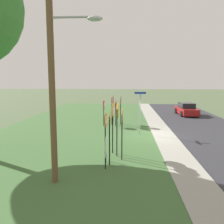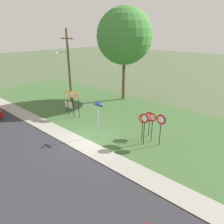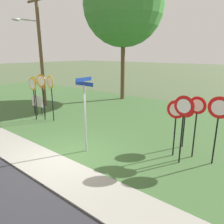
{
  "view_description": "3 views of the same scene",
  "coord_description": "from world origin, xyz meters",
  "px_view_note": "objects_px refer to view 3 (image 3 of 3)",
  "views": [
    {
      "loc": [
        -16.76,
        1.86,
        4.04
      ],
      "look_at": [
        0.38,
        2.97,
        1.65
      ],
      "focal_mm": 38.07,
      "sensor_mm": 36.0,
      "label": 1
    },
    {
      "loc": [
        11.3,
        -9.85,
        8.33
      ],
      "look_at": [
        -0.49,
        3.48,
        1.36
      ],
      "focal_mm": 33.14,
      "sensor_mm": 36.0,
      "label": 2
    },
    {
      "loc": [
        6.2,
        -4.77,
        4.05
      ],
      "look_at": [
        0.57,
        2.31,
        1.5
      ],
      "focal_mm": 33.82,
      "sensor_mm": 36.0,
      "label": 3
    }
  ],
  "objects_px": {
    "stop_sign_near_right": "(43,90)",
    "yield_sign_center": "(176,115)",
    "stop_sign_near_left": "(33,89)",
    "street_name_post": "(85,109)",
    "oak_tree_left": "(124,5)",
    "stop_sign_far_center": "(51,88)",
    "notice_board": "(37,102)",
    "stop_sign_far_right": "(34,88)",
    "utility_pole": "(38,44)",
    "yield_sign_near_left": "(197,113)",
    "yield_sign_far_left": "(183,114)",
    "yield_sign_near_right": "(218,114)",
    "stop_sign_far_left": "(42,87)",
    "yield_sign_far_right": "(185,111)"
  },
  "relations": [
    {
      "from": "stop_sign_near_right",
      "to": "yield_sign_center",
      "type": "bearing_deg",
      "value": 8.58
    },
    {
      "from": "stop_sign_near_left",
      "to": "yield_sign_center",
      "type": "relative_size",
      "value": 1.14
    },
    {
      "from": "street_name_post",
      "to": "oak_tree_left",
      "type": "xyz_separation_m",
      "value": [
        -5.03,
        9.58,
        5.89
      ]
    },
    {
      "from": "stop_sign_far_center",
      "to": "stop_sign_near_right",
      "type": "bearing_deg",
      "value": 175.95
    },
    {
      "from": "yield_sign_center",
      "to": "notice_board",
      "type": "bearing_deg",
      "value": 172.21
    },
    {
      "from": "stop_sign_near_left",
      "to": "stop_sign_far_right",
      "type": "relative_size",
      "value": 1.02
    },
    {
      "from": "utility_pole",
      "to": "stop_sign_far_center",
      "type": "bearing_deg",
      "value": -26.72
    },
    {
      "from": "oak_tree_left",
      "to": "street_name_post",
      "type": "bearing_deg",
      "value": -62.31
    },
    {
      "from": "yield_sign_near_left",
      "to": "oak_tree_left",
      "type": "relative_size",
      "value": 0.22
    },
    {
      "from": "yield_sign_far_left",
      "to": "yield_sign_near_right",
      "type": "bearing_deg",
      "value": 38.42
    },
    {
      "from": "stop_sign_far_left",
      "to": "yield_sign_near_left",
      "type": "bearing_deg",
      "value": -1.48
    },
    {
      "from": "stop_sign_near_left",
      "to": "oak_tree_left",
      "type": "bearing_deg",
      "value": 89.38
    },
    {
      "from": "yield_sign_near_left",
      "to": "street_name_post",
      "type": "height_order",
      "value": "street_name_post"
    },
    {
      "from": "yield_sign_near_left",
      "to": "yield_sign_far_left",
      "type": "xyz_separation_m",
      "value": [
        -0.23,
        -0.78,
        0.11
      ]
    },
    {
      "from": "stop_sign_far_right",
      "to": "yield_sign_near_left",
      "type": "distance_m",
      "value": 10.03
    },
    {
      "from": "yield_sign_far_left",
      "to": "street_name_post",
      "type": "bearing_deg",
      "value": -153.98
    },
    {
      "from": "yield_sign_near_left",
      "to": "stop_sign_near_right",
      "type": "bearing_deg",
      "value": -171.38
    },
    {
      "from": "utility_pole",
      "to": "notice_board",
      "type": "bearing_deg",
      "value": -42.29
    },
    {
      "from": "yield_sign_near_right",
      "to": "yield_sign_center",
      "type": "height_order",
      "value": "yield_sign_near_right"
    },
    {
      "from": "stop_sign_far_left",
      "to": "street_name_post",
      "type": "height_order",
      "value": "street_name_post"
    },
    {
      "from": "stop_sign_near_left",
      "to": "notice_board",
      "type": "height_order",
      "value": "stop_sign_near_left"
    },
    {
      "from": "stop_sign_far_right",
      "to": "yield_sign_far_right",
      "type": "xyz_separation_m",
      "value": [
        9.36,
        1.2,
        -0.19
      ]
    },
    {
      "from": "stop_sign_near_left",
      "to": "oak_tree_left",
      "type": "xyz_separation_m",
      "value": [
        0.54,
        8.44,
        5.82
      ]
    },
    {
      "from": "yield_sign_center",
      "to": "street_name_post",
      "type": "xyz_separation_m",
      "value": [
        -3.02,
        -1.87,
        0.13
      ]
    },
    {
      "from": "notice_board",
      "to": "yield_sign_near_left",
      "type": "bearing_deg",
      "value": -2.02
    },
    {
      "from": "yield_sign_far_right",
      "to": "street_name_post",
      "type": "height_order",
      "value": "street_name_post"
    },
    {
      "from": "stop_sign_far_right",
      "to": "yield_sign_near_right",
      "type": "bearing_deg",
      "value": 1.22
    },
    {
      "from": "stop_sign_far_center",
      "to": "yield_sign_near_right",
      "type": "distance_m",
      "value": 8.98
    },
    {
      "from": "stop_sign_far_right",
      "to": "oak_tree_left",
      "type": "relative_size",
      "value": 0.23
    },
    {
      "from": "yield_sign_near_right",
      "to": "yield_sign_far_left",
      "type": "relative_size",
      "value": 0.99
    },
    {
      "from": "stop_sign_far_left",
      "to": "yield_sign_far_right",
      "type": "xyz_separation_m",
      "value": [
        8.07,
        1.49,
        -0.42
      ]
    },
    {
      "from": "yield_sign_near_right",
      "to": "stop_sign_near_right",
      "type": "bearing_deg",
      "value": -177.28
    },
    {
      "from": "stop_sign_far_right",
      "to": "notice_board",
      "type": "xyz_separation_m",
      "value": [
        -0.15,
        0.2,
        -0.98
      ]
    },
    {
      "from": "yield_sign_far_left",
      "to": "utility_pole",
      "type": "height_order",
      "value": "utility_pole"
    },
    {
      "from": "stop_sign_far_right",
      "to": "yield_sign_far_left",
      "type": "height_order",
      "value": "yield_sign_far_left"
    },
    {
      "from": "street_name_post",
      "to": "yield_sign_far_right",
      "type": "bearing_deg",
      "value": 43.56
    },
    {
      "from": "stop_sign_near_left",
      "to": "stop_sign_far_right",
      "type": "bearing_deg",
      "value": 146.59
    },
    {
      "from": "street_name_post",
      "to": "notice_board",
      "type": "height_order",
      "value": "street_name_post"
    },
    {
      "from": "yield_sign_far_right",
      "to": "notice_board",
      "type": "height_order",
      "value": "yield_sign_far_right"
    },
    {
      "from": "yield_sign_near_right",
      "to": "oak_tree_left",
      "type": "bearing_deg",
      "value": 143.41
    },
    {
      "from": "yield_sign_near_left",
      "to": "utility_pole",
      "type": "xyz_separation_m",
      "value": [
        -12.01,
        1.35,
        2.82
      ]
    },
    {
      "from": "stop_sign_near_right",
      "to": "yield_sign_near_left",
      "type": "xyz_separation_m",
      "value": [
        9.49,
        0.3,
        0.12
      ]
    },
    {
      "from": "yield_sign_near_right",
      "to": "street_name_post",
      "type": "xyz_separation_m",
      "value": [
        -4.44,
        -2.17,
        -0.09
      ]
    },
    {
      "from": "stop_sign_far_center",
      "to": "yield_sign_center",
      "type": "height_order",
      "value": "stop_sign_far_center"
    },
    {
      "from": "stop_sign_near_left",
      "to": "yield_sign_far_left",
      "type": "distance_m",
      "value": 9.02
    },
    {
      "from": "yield_sign_near_left",
      "to": "utility_pole",
      "type": "distance_m",
      "value": 12.41
    },
    {
      "from": "stop_sign_far_left",
      "to": "notice_board",
      "type": "xyz_separation_m",
      "value": [
        -1.43,
        0.49,
        -1.22
      ]
    },
    {
      "from": "stop_sign_near_right",
      "to": "yield_sign_far_left",
      "type": "height_order",
      "value": "yield_sign_far_left"
    },
    {
      "from": "yield_sign_far_left",
      "to": "yield_sign_far_right",
      "type": "bearing_deg",
      "value": 109.46
    },
    {
      "from": "oak_tree_left",
      "to": "utility_pole",
      "type": "bearing_deg",
      "value": -118.92
    }
  ]
}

